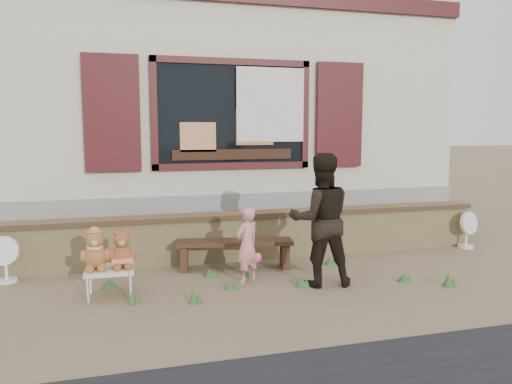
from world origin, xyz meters
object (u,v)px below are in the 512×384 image
object	(u,v)px
folding_chair	(110,271)
teddy_bear_right	(122,248)
bench	(235,248)
child	(247,245)
teddy_bear_left	(95,249)
adult	(321,220)

from	to	relation	value
folding_chair	teddy_bear_right	distance (m)	0.28
bench	child	xyz separation A→B (m)	(0.01, -0.59, 0.17)
teddy_bear_left	adult	xyz separation A→B (m)	(2.53, -0.23, 0.24)
bench	folding_chair	world-z (taller)	bench
teddy_bear_left	adult	world-z (taller)	adult
child	teddy_bear_right	bearing A→B (deg)	-27.78
adult	folding_chair	bearing A→B (deg)	2.96
folding_chair	adult	world-z (taller)	adult
teddy_bear_right	teddy_bear_left	bearing A→B (deg)	-180.00
teddy_bear_right	adult	bearing A→B (deg)	-4.18
teddy_bear_left	child	bearing A→B (deg)	4.07
bench	adult	xyz separation A→B (m)	(0.82, -0.89, 0.50)
folding_chair	teddy_bear_left	world-z (taller)	teddy_bear_left
bench	folding_chair	size ratio (longest dim) A/B	2.92
bench	teddy_bear_left	size ratio (longest dim) A/B	3.44
adult	child	bearing A→B (deg)	-12.46
folding_chair	child	bearing A→B (deg)	4.44
teddy_bear_right	child	world-z (taller)	child
teddy_bear_right	adult	distance (m)	2.27
bench	child	size ratio (longest dim) A/B	1.69
folding_chair	teddy_bear_right	world-z (taller)	teddy_bear_right
bench	child	distance (m)	0.61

